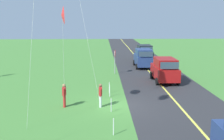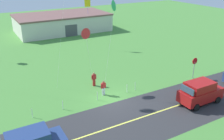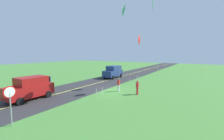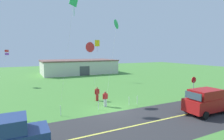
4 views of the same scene
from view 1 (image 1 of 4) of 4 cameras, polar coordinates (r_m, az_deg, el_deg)
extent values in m
cube|color=#478438|center=(19.24, 1.81, -7.45)|extent=(120.00, 120.00, 0.10)
cube|color=#2D2D30|center=(19.89, 13.47, -6.98)|extent=(120.00, 7.00, 0.00)
cube|color=#E5E04C|center=(19.89, 13.47, -6.97)|extent=(120.00, 0.16, 0.00)
cube|color=maroon|center=(26.59, 10.71, -0.43)|extent=(4.40, 1.90, 1.10)
cube|color=maroon|center=(26.18, 10.90, 1.50)|extent=(2.73, 1.75, 0.80)
cube|color=#334756|center=(27.23, 10.39, 1.87)|extent=(0.10, 1.62, 0.64)
cube|color=#334756|center=(24.63, 11.73, 0.90)|extent=(0.10, 1.62, 0.60)
cylinder|color=black|center=(27.88, 8.12, -0.99)|extent=(0.68, 0.22, 0.68)
cylinder|color=black|center=(28.28, 11.91, -0.95)|extent=(0.68, 0.22, 0.68)
cylinder|color=black|center=(25.14, 9.26, -2.31)|extent=(0.68, 0.22, 0.68)
cylinder|color=black|center=(25.58, 13.44, -2.24)|extent=(0.68, 0.22, 0.68)
cube|color=navy|center=(33.83, 6.46, 2.06)|extent=(4.40, 1.90, 1.10)
cube|color=navy|center=(33.45, 6.56, 3.61)|extent=(2.73, 1.75, 0.80)
cube|color=#334756|center=(34.52, 6.29, 3.83)|extent=(0.10, 1.62, 0.64)
cube|color=#334756|center=(31.86, 6.99, 3.24)|extent=(0.10, 1.62, 0.60)
cylinder|color=black|center=(35.19, 4.57, 1.53)|extent=(0.68, 0.22, 0.68)
cylinder|color=black|center=(35.46, 7.62, 1.54)|extent=(0.68, 0.22, 0.68)
cylinder|color=black|center=(32.39, 5.15, 0.71)|extent=(0.68, 0.22, 0.68)
cylinder|color=black|center=(32.68, 8.46, 0.73)|extent=(0.68, 0.22, 0.68)
cube|color=black|center=(38.80, 6.62, 3.17)|extent=(4.40, 1.90, 1.10)
cube|color=black|center=(38.44, 6.71, 4.52)|extent=(2.73, 1.75, 0.80)
cube|color=#334756|center=(39.51, 6.47, 4.70)|extent=(0.10, 1.62, 0.64)
cube|color=#334756|center=(36.85, 7.09, 4.25)|extent=(0.10, 1.62, 0.60)
cylinder|color=black|center=(40.15, 4.96, 2.66)|extent=(0.68, 0.22, 0.68)
cylinder|color=black|center=(40.42, 7.64, 2.66)|extent=(0.68, 0.22, 0.68)
cylinder|color=black|center=(37.34, 5.49, 2.05)|extent=(0.68, 0.22, 0.68)
cylinder|color=black|center=(37.64, 8.36, 2.05)|extent=(0.68, 0.22, 0.68)
cylinder|color=gray|center=(29.65, 0.59, 1.22)|extent=(0.08, 0.08, 2.10)
cylinder|color=red|center=(29.48, 0.59, 3.38)|extent=(0.76, 0.04, 0.76)
cylinder|color=white|center=(29.48, 0.54, 3.38)|extent=(0.62, 0.01, 0.62)
cylinder|color=silver|center=(18.76, -2.37, -6.46)|extent=(0.16, 0.16, 0.82)
cylinder|color=silver|center=(18.94, -2.37, -6.30)|extent=(0.16, 0.16, 0.82)
cube|color=red|center=(18.66, -2.39, -4.35)|extent=(0.36, 0.22, 0.56)
cylinder|color=red|center=(18.44, -2.39, -4.70)|extent=(0.10, 0.10, 0.52)
cylinder|color=red|center=(18.90, -2.38, -4.31)|extent=(0.10, 0.10, 0.52)
sphere|color=brown|center=(18.56, -2.40, -3.19)|extent=(0.22, 0.22, 0.22)
cylinder|color=red|center=(19.02, -9.76, -6.37)|extent=(0.16, 0.16, 0.82)
cylinder|color=red|center=(19.19, -9.69, -6.21)|extent=(0.16, 0.16, 0.82)
cube|color=red|center=(18.92, -9.79, -4.29)|extent=(0.36, 0.22, 0.56)
cylinder|color=red|center=(18.70, -9.89, -4.63)|extent=(0.10, 0.10, 0.52)
cylinder|color=red|center=(19.16, -9.70, -4.25)|extent=(0.10, 0.10, 0.52)
sphere|color=#9E704C|center=(18.82, -9.83, -3.15)|extent=(0.22, 0.22, 0.22)
cylinder|color=silver|center=(19.23, -5.01, 5.89)|extent=(2.26, 1.72, 8.69)
cylinder|color=silver|center=(18.07, -9.90, 1.31)|extent=(0.90, 0.19, 6.09)
cone|color=red|center=(17.38, -10.13, 11.02)|extent=(1.11, 0.40, 1.10)
cylinder|color=silver|center=(15.53, -16.03, 8.77)|extent=(1.52, 0.84, 11.07)
cylinder|color=silver|center=(14.50, 0.31, -11.57)|extent=(0.05, 0.05, 0.90)
cylinder|color=silver|center=(17.85, -0.17, -7.23)|extent=(0.05, 0.05, 0.90)
cylinder|color=silver|center=(21.18, -0.48, -4.33)|extent=(0.05, 0.05, 0.90)
cylinder|color=silver|center=(22.17, -0.56, -3.64)|extent=(0.05, 0.05, 0.90)
camera|label=2|loc=(22.59, 71.08, 19.98)|focal=40.23mm
camera|label=3|loc=(34.89, -17.00, 7.98)|focal=24.45mm
camera|label=4|loc=(19.39, 55.37, 5.15)|focal=28.94mm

